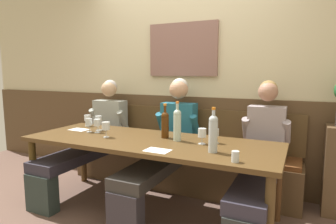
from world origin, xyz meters
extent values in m
cube|color=brown|center=(0.00, 0.00, -0.01)|extent=(6.80, 6.80, 0.02)
cube|color=beige|center=(0.00, 1.09, 1.40)|extent=(6.80, 0.08, 2.80)
cube|color=#835F55|center=(-0.03, 1.03, 1.64)|extent=(0.87, 0.04, 0.63)
cube|color=brown|center=(0.00, 1.04, 0.54)|extent=(6.80, 0.03, 1.08)
cube|color=brown|center=(0.00, 0.81, 0.22)|extent=(2.75, 0.42, 0.44)
cube|color=brown|center=(0.00, 0.81, 0.47)|extent=(2.69, 0.39, 0.05)
cube|color=brown|center=(0.00, 1.00, 0.71)|extent=(2.75, 0.04, 0.45)
cube|color=#50371B|center=(0.00, 0.11, 0.71)|extent=(2.45, 0.88, 0.04)
cylinder|color=#4C3714|center=(-1.15, -0.26, 0.35)|extent=(0.07, 0.07, 0.69)
cylinder|color=brown|center=(1.15, -0.26, 0.35)|extent=(0.07, 0.07, 0.69)
cylinder|color=#513619|center=(-1.15, 0.48, 0.35)|extent=(0.07, 0.07, 0.69)
cylinder|color=#513118|center=(1.15, 0.48, 0.35)|extent=(0.07, 0.07, 0.69)
cube|color=#293632|center=(-0.97, -0.33, 0.19)|extent=(0.32, 0.14, 0.38)
cube|color=#2E2B36|center=(-0.97, 0.20, 0.43)|extent=(0.35, 1.15, 0.11)
cube|color=#959C94|center=(-0.97, 0.81, 0.75)|extent=(0.42, 0.20, 0.52)
sphere|color=tan|center=(-0.97, 0.80, 1.16)|extent=(0.20, 0.20, 0.20)
sphere|color=beige|center=(-0.97, 0.83, 1.18)|extent=(0.18, 0.18, 0.18)
cylinder|color=#959C94|center=(-1.19, 0.77, 0.77)|extent=(0.08, 0.20, 0.27)
cylinder|color=#959C94|center=(-0.75, 0.77, 0.77)|extent=(0.08, 0.20, 0.27)
cube|color=#332F36|center=(0.02, -0.33, 0.19)|extent=(0.30, 0.14, 0.38)
cube|color=#36322F|center=(0.02, 0.20, 0.43)|extent=(0.34, 1.15, 0.11)
cube|color=#20637D|center=(0.02, 0.81, 0.75)|extent=(0.40, 0.18, 0.53)
sphere|color=tan|center=(0.02, 0.80, 1.18)|extent=(0.22, 0.22, 0.22)
sphere|color=beige|center=(0.02, 0.83, 1.21)|extent=(0.20, 0.20, 0.20)
cylinder|color=#20637D|center=(-0.20, 0.77, 0.78)|extent=(0.08, 0.20, 0.27)
cylinder|color=#20637D|center=(0.23, 0.77, 0.78)|extent=(0.08, 0.20, 0.27)
cube|color=#322E3C|center=(0.99, 0.20, 0.43)|extent=(0.31, 1.15, 0.11)
cube|color=gray|center=(0.99, 0.81, 0.76)|extent=(0.36, 0.20, 0.54)
sphere|color=#AC7A63|center=(0.99, 0.80, 1.18)|extent=(0.19, 0.19, 0.19)
sphere|color=olive|center=(0.99, 0.83, 1.20)|extent=(0.18, 0.18, 0.18)
cylinder|color=gray|center=(0.80, 0.77, 0.79)|extent=(0.08, 0.20, 0.27)
cylinder|color=gray|center=(1.19, 0.77, 0.79)|extent=(0.08, 0.20, 0.27)
cylinder|color=#452309|center=(0.11, 0.25, 0.84)|extent=(0.07, 0.07, 0.21)
sphere|color=#452309|center=(0.11, 0.25, 0.95)|extent=(0.07, 0.07, 0.07)
cylinder|color=#452309|center=(0.11, 0.25, 1.01)|extent=(0.03, 0.03, 0.09)
cylinder|color=orange|center=(0.11, 0.25, 1.06)|extent=(0.03, 0.03, 0.02)
cylinder|color=silver|center=(0.68, -0.04, 0.86)|extent=(0.07, 0.07, 0.25)
sphere|color=silver|center=(0.68, -0.04, 1.00)|extent=(0.07, 0.07, 0.07)
cylinder|color=silver|center=(0.68, -0.04, 1.04)|extent=(0.03, 0.03, 0.07)
cylinder|color=orange|center=(0.68, -0.04, 1.09)|extent=(0.03, 0.03, 0.02)
cylinder|color=#B4CBBA|center=(0.26, 0.19, 0.86)|extent=(0.07, 0.07, 0.25)
sphere|color=#B4CBBA|center=(0.26, 0.19, 1.00)|extent=(0.07, 0.07, 0.07)
cylinder|color=#B4CBBA|center=(0.26, 0.19, 1.05)|extent=(0.03, 0.03, 0.08)
cylinder|color=orange|center=(0.26, 0.19, 1.10)|extent=(0.03, 0.03, 0.02)
cylinder|color=silver|center=(-0.43, 0.02, 0.74)|extent=(0.06, 0.06, 0.00)
cylinder|color=silver|center=(-0.43, 0.02, 0.77)|extent=(0.01, 0.01, 0.07)
cylinder|color=silver|center=(-0.43, 0.02, 0.85)|extent=(0.08, 0.08, 0.08)
cylinder|color=#E1CF7F|center=(-0.43, 0.02, 0.82)|extent=(0.07, 0.07, 0.02)
cylinder|color=silver|center=(-0.75, 0.15, 0.74)|extent=(0.06, 0.06, 0.00)
cylinder|color=silver|center=(-0.75, 0.15, 0.77)|extent=(0.01, 0.01, 0.07)
cylinder|color=silver|center=(-0.75, 0.15, 0.85)|extent=(0.07, 0.07, 0.07)
cylinder|color=#DEDB80|center=(-0.75, 0.15, 0.82)|extent=(0.07, 0.07, 0.03)
cylinder|color=silver|center=(0.51, 0.17, 0.74)|extent=(0.07, 0.07, 0.00)
cylinder|color=silver|center=(0.51, 0.17, 0.77)|extent=(0.01, 0.01, 0.06)
cylinder|color=silver|center=(0.51, 0.17, 0.84)|extent=(0.07, 0.07, 0.08)
cylinder|color=#E1DC82|center=(0.51, 0.17, 0.81)|extent=(0.07, 0.07, 0.02)
cylinder|color=silver|center=(-1.00, 0.41, 0.74)|extent=(0.07, 0.07, 0.00)
cylinder|color=silver|center=(-1.00, 0.41, 0.77)|extent=(0.01, 0.01, 0.06)
cylinder|color=silver|center=(-1.00, 0.41, 0.83)|extent=(0.08, 0.08, 0.07)
cylinder|color=#E3E487|center=(-1.00, 0.41, 0.81)|extent=(0.07, 0.07, 0.03)
cylinder|color=silver|center=(-0.72, 0.26, 0.74)|extent=(0.07, 0.07, 0.00)
cylinder|color=silver|center=(-0.72, 0.26, 0.78)|extent=(0.01, 0.01, 0.08)
cylinder|color=silver|center=(-0.72, 0.26, 0.86)|extent=(0.07, 0.07, 0.08)
cylinder|color=#E7E783|center=(-0.72, 0.26, 0.83)|extent=(0.06, 0.06, 0.03)
cylinder|color=silver|center=(0.61, 0.25, 0.74)|extent=(0.07, 0.07, 0.00)
cylinder|color=silver|center=(0.61, 0.25, 0.77)|extent=(0.01, 0.01, 0.06)
cylinder|color=silver|center=(0.61, 0.25, 0.83)|extent=(0.06, 0.06, 0.07)
cylinder|color=#E0D07B|center=(0.61, 0.25, 0.81)|extent=(0.05, 0.05, 0.02)
cylinder|color=silver|center=(-0.66, 0.16, 0.74)|extent=(0.06, 0.06, 0.00)
cylinder|color=silver|center=(-0.66, 0.16, 0.77)|extent=(0.01, 0.01, 0.07)
cylinder|color=silver|center=(-0.66, 0.16, 0.84)|extent=(0.07, 0.07, 0.07)
cylinder|color=#E9D878|center=(-0.66, 0.16, 0.82)|extent=(0.06, 0.06, 0.02)
cylinder|color=silver|center=(0.90, -0.22, 0.77)|extent=(0.06, 0.06, 0.08)
cube|color=white|center=(0.25, -0.19, 0.74)|extent=(0.21, 0.16, 0.00)
cube|color=white|center=(-0.94, 0.20, 0.74)|extent=(0.22, 0.16, 0.00)
camera|label=1|loc=(1.32, -2.24, 1.38)|focal=30.78mm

